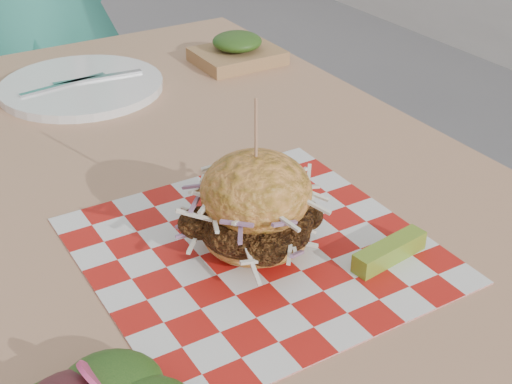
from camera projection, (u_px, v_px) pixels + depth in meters
ground at (264, 355)px, 1.71m from camera, size 80.00×80.00×0.00m
patio_table at (178, 231)px, 0.97m from camera, size 0.80×1.20×0.75m
patio_chair at (19, 82)px, 1.75m from camera, size 0.52×0.52×0.95m
paper_liner at (256, 249)px, 0.79m from camera, size 0.36×0.36×0.00m
sandwich at (256, 210)px, 0.77m from camera, size 0.16×0.16×0.18m
pickle_spear at (389, 252)px, 0.77m from camera, size 0.10×0.03×0.02m
place_setting at (82, 86)px, 1.19m from camera, size 0.27×0.27×0.02m
kraft_tray at (237, 51)px, 1.29m from camera, size 0.15×0.12×0.06m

